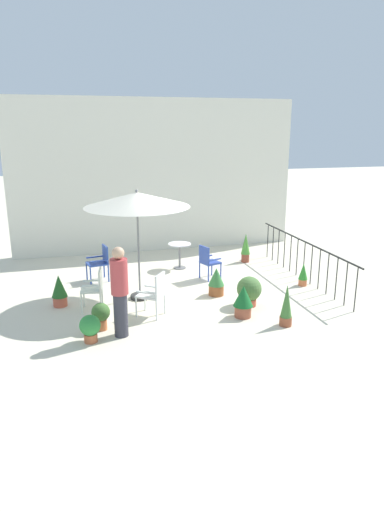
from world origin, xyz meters
TOP-DOWN VIEW (x-y plane):
  - ground_plane at (0.00, 0.00)m, footprint 60.00×60.00m
  - villa_facade at (0.00, 4.05)m, footprint 8.81×0.30m
  - terrace_railing at (3.00, 0.00)m, footprint 0.03×4.80m
  - patio_umbrella_0 at (-1.25, -0.21)m, footprint 2.31×2.31m
  - cafe_table_0 at (0.18, 1.80)m, footprint 0.62×0.62m
  - patio_chair_0 at (-2.27, -0.65)m, footprint 0.49×0.53m
  - patio_chair_1 at (-2.01, 1.32)m, footprint 0.56×0.53m
  - patio_chair_2 at (-1.12, -1.31)m, footprint 0.65×0.64m
  - patio_chair_3 at (0.65, 0.69)m, footprint 0.54×0.54m
  - potted_plant_0 at (1.28, -2.46)m, footprint 0.25×0.25m
  - potted_plant_1 at (0.50, -0.48)m, footprint 0.37×0.37m
  - potted_plant_2 at (-2.24, -1.70)m, footprint 0.36×0.36m
  - potted_plant_3 at (-2.47, -2.19)m, footprint 0.39×0.39m
  - potted_plant_4 at (-3.02, -0.22)m, footprint 0.34×0.34m
  - potted_plant_5 at (0.63, -1.84)m, footprint 0.41×0.41m
  - potted_plant_6 at (0.98, -1.30)m, footprint 0.54×0.54m
  - potted_plant_7 at (2.17, 1.90)m, footprint 0.26×0.26m
  - potted_plant_8 at (2.77, -0.41)m, footprint 0.22×0.22m
  - standing_person at (-1.90, -2.07)m, footprint 0.44×0.44m

SIDE VIEW (x-z plane):
  - ground_plane at x=0.00m, z-range 0.00..0.00m
  - potted_plant_3 at x=-2.47m, z-range 0.03..0.55m
  - potted_plant_8 at x=2.77m, z-range 0.01..0.58m
  - potted_plant_2 at x=-2.24m, z-range 0.05..0.59m
  - potted_plant_1 at x=0.50m, z-range 0.01..0.67m
  - potted_plant_6 at x=0.98m, z-range 0.03..0.69m
  - potted_plant_5 at x=0.63m, z-range 0.02..0.70m
  - potted_plant_4 at x=-3.02m, z-range 0.01..0.72m
  - potted_plant_0 at x=1.28m, z-range -0.02..0.83m
  - potted_plant_7 at x=2.17m, z-range 0.02..0.87m
  - cafe_table_0 at x=0.18m, z-range 0.13..0.84m
  - patio_chair_3 at x=0.65m, z-range 0.06..0.95m
  - patio_chair_2 at x=-1.12m, z-range 0.05..0.99m
  - patio_chair_1 at x=-2.01m, z-range 0.07..0.98m
  - patio_chair_0 at x=-2.27m, z-range 0.08..0.98m
  - terrace_railing at x=3.00m, z-range 0.18..1.19m
  - standing_person at x=-1.90m, z-range 0.03..1.76m
  - patio_umbrella_0 at x=-1.25m, z-range 1.00..3.49m
  - villa_facade at x=0.00m, z-range 0.00..4.64m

